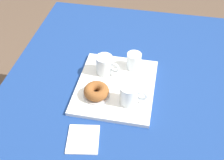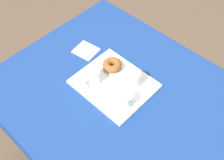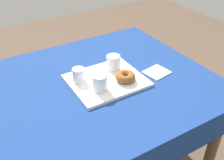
% 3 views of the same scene
% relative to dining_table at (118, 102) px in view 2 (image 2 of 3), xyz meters
% --- Properties ---
extents(ground_plane, '(6.00, 6.00, 0.00)m').
position_rel_dining_table_xyz_m(ground_plane, '(0.00, 0.00, -0.65)').
color(ground_plane, brown).
extents(dining_table, '(1.28, 1.07, 0.74)m').
position_rel_dining_table_xyz_m(dining_table, '(0.00, 0.00, 0.00)').
color(dining_table, navy).
rests_on(dining_table, ground).
extents(serving_tray, '(0.40, 0.34, 0.02)m').
position_rel_dining_table_xyz_m(serving_tray, '(0.05, -0.02, 0.10)').
color(serving_tray, white).
rests_on(serving_tray, dining_table).
extents(tea_mug_left, '(0.08, 0.11, 0.09)m').
position_rel_dining_table_xyz_m(tea_mug_left, '(0.14, 0.05, 0.15)').
color(tea_mug_left, white).
rests_on(tea_mug_left, serving_tray).
extents(tea_mug_right, '(0.08, 0.11, 0.09)m').
position_rel_dining_table_xyz_m(tea_mug_right, '(-0.02, -0.09, 0.15)').
color(tea_mug_right, white).
rests_on(tea_mug_right, serving_tray).
extents(water_glass_near, '(0.07, 0.07, 0.08)m').
position_rel_dining_table_xyz_m(water_glass_near, '(-0.08, 0.04, 0.14)').
color(water_glass_near, white).
rests_on(water_glass_near, serving_tray).
extents(donut_plate_left, '(0.11, 0.11, 0.01)m').
position_rel_dining_table_xyz_m(donut_plate_left, '(0.13, -0.09, 0.11)').
color(donut_plate_left, silver).
rests_on(donut_plate_left, serving_tray).
extents(sugar_donut_left, '(0.11, 0.11, 0.04)m').
position_rel_dining_table_xyz_m(sugar_donut_left, '(0.13, -0.09, 0.14)').
color(sugar_donut_left, brown).
rests_on(sugar_donut_left, donut_plate_left).
extents(paper_napkin, '(0.15, 0.14, 0.01)m').
position_rel_dining_table_xyz_m(paper_napkin, '(0.35, -0.09, 0.09)').
color(paper_napkin, white).
rests_on(paper_napkin, dining_table).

